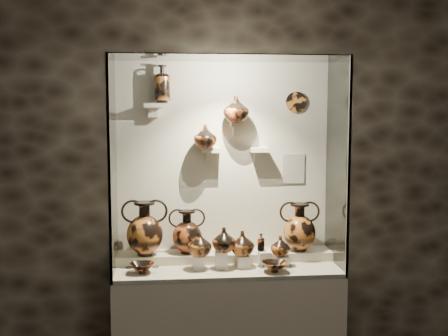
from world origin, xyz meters
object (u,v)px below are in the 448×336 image
Objects in this scene: amphora_left at (145,228)px; kylix_right at (275,266)px; amphora_mid at (187,232)px; jug_b at (224,240)px; ovoid_vase_a at (205,136)px; lekythos_small at (261,241)px; jug_a at (200,244)px; kylix_left at (142,267)px; amphora_right at (299,227)px; ovoid_vase_b at (236,109)px; jug_e at (280,246)px; jug_c at (242,243)px; lekythos_tall at (162,82)px.

kylix_right is at bearing -22.02° from amphora_left.
amphora_mid reaches higher than jug_b.
lekythos_small is at bearing -23.50° from ovoid_vase_a.
amphora_mid reaches higher than jug_a.
kylix_left is at bearing -148.26° from amphora_mid.
ovoid_vase_a reaches higher than amphora_right.
ovoid_vase_b is at bearing 147.15° from lekythos_small.
amphora_mid is 1.03m from ovoid_vase_b.
jug_e is at bearing -4.10° from jug_a.
jug_e is at bearing -43.10° from ovoid_vase_b.
amphora_right is 1.62× the size of kylix_right.
amphora_mid is 0.46m from jug_c.
kylix_right is 1.12m from ovoid_vase_a.
jug_a is at bearing -171.15° from jug_e.
jug_b reaches higher than kylix_right.
amphora_left is 0.46m from jug_a.
kylix_left is 1.23× the size of ovoid_vase_a.
amphora_mid is 0.73m from jug_e.
amphora_mid is 0.24m from jug_a.
amphora_mid is at bearing 104.83° from jug_a.
amphora_left is 0.85m from ovoid_vase_a.
jug_c is at bearing 155.10° from kylix_right.
lekythos_tall is 0.61m from ovoid_vase_b.
jug_b is (0.27, -0.22, -0.02)m from amphora_mid.
amphora_right is 0.38m from lekythos_small.
jug_c is at bearing -34.38° from lekythos_tall.
jug_e is (0.62, 0.03, -0.04)m from jug_a.
amphora_left is 0.62m from jug_b.
ovoid_vase_a is 0.90× the size of ovoid_vase_b.
lekythos_tall reaches higher than jug_e.
amphora_mid is 0.89× the size of amphora_right.
amphora_right is 2.07× the size of jug_a.
jug_a is (-0.80, -0.20, -0.07)m from amphora_right.
amphora_mid is at bearing 1.71° from amphora_left.
amphora_mid is at bearing 164.50° from jug_b.
ovoid_vase_b is (0.57, -0.03, -0.21)m from lekythos_tall.
amphora_mid is at bearing -177.69° from lekythos_small.
amphora_right reaches higher than kylix_right.
amphora_left reaches higher than kylix_left.
kylix_right is 1.14× the size of ovoid_vase_b.
jug_a is at bearing -155.18° from lekythos_small.
amphora_right is 1.56m from lekythos_tall.
amphora_left is 0.76m from jug_c.
jug_a is at bearing 177.01° from kylix_right.
lekythos_tall is at bearing 170.79° from jug_b.
jug_e is (1.03, -0.16, -0.12)m from amphora_left.
lekythos_small is 1.43m from lekythos_tall.
jug_c is 0.76m from kylix_left.
jug_c is 1.01× the size of ovoid_vase_a.
lekythos_small reaches higher than jug_e.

